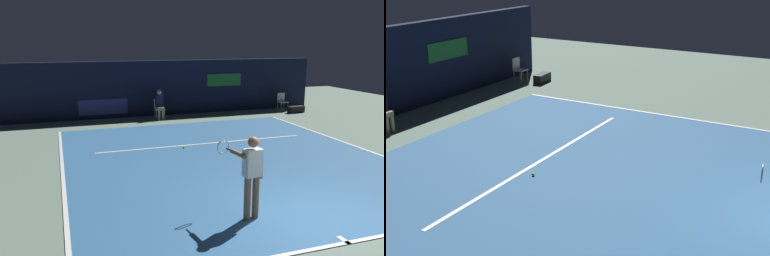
# 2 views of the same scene
# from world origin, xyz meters

# --- Properties ---
(ground_plane) EXTENTS (30.66, 30.66, 0.00)m
(ground_plane) POSITION_xyz_m (0.00, 4.47, 0.00)
(ground_plane) COLOR slate
(court_surface) EXTENTS (9.62, 10.93, 0.01)m
(court_surface) POSITION_xyz_m (0.00, 4.47, 0.01)
(court_surface) COLOR #336699
(court_surface) RESTS_ON ground
(line_baseline) EXTENTS (9.62, 0.10, 0.01)m
(line_baseline) POSITION_xyz_m (0.00, -0.95, 0.01)
(line_baseline) COLOR white
(line_baseline) RESTS_ON court_surface
(line_sideline_left) EXTENTS (0.10, 10.93, 0.01)m
(line_sideline_left) POSITION_xyz_m (4.76, 4.47, 0.01)
(line_sideline_left) COLOR white
(line_sideline_left) RESTS_ON court_surface
(line_sideline_right) EXTENTS (0.10, 10.93, 0.01)m
(line_sideline_right) POSITION_xyz_m (-4.76, 4.47, 0.01)
(line_sideline_right) COLOR white
(line_sideline_right) RESTS_ON court_surface
(line_service) EXTENTS (7.51, 0.10, 0.01)m
(line_service) POSITION_xyz_m (0.00, 6.38, 0.01)
(line_service) COLOR white
(line_service) RESTS_ON court_surface
(line_centre_mark) EXTENTS (0.10, 0.30, 0.01)m
(line_centre_mark) POSITION_xyz_m (0.00, -0.85, 0.01)
(line_centre_mark) COLOR white
(line_centre_mark) RESTS_ON court_surface
(back_wall) EXTENTS (15.93, 0.33, 2.60)m
(back_wall) POSITION_xyz_m (-0.00, 12.26, 1.30)
(back_wall) COLOR #141933
(back_wall) RESTS_ON ground
(tennis_player) EXTENTS (0.72, 0.93, 1.73)m
(tennis_player) POSITION_xyz_m (-1.20, 0.54, 0.99)
(tennis_player) COLOR #8C6647
(tennis_player) RESTS_ON ground
(line_judge_on_chair) EXTENTS (0.44, 0.53, 1.32)m
(line_judge_on_chair) POSITION_xyz_m (-0.35, 11.27, 0.69)
(line_judge_on_chair) COLOR white
(line_judge_on_chair) RESTS_ON ground
(courtside_chair_near) EXTENTS (0.44, 0.42, 0.88)m
(courtside_chair_near) POSITION_xyz_m (6.18, 11.48, 0.50)
(courtside_chair_near) COLOR white
(courtside_chair_near) RESTS_ON ground
(tennis_ball) EXTENTS (0.07, 0.07, 0.07)m
(tennis_ball) POSITION_xyz_m (-0.85, 6.05, 0.05)
(tennis_ball) COLOR #CCE033
(tennis_ball) RESTS_ON court_surface
(equipment_bag) EXTENTS (0.87, 0.40, 0.32)m
(equipment_bag) POSITION_xyz_m (6.49, 10.65, 0.16)
(equipment_bag) COLOR black
(equipment_bag) RESTS_ON ground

